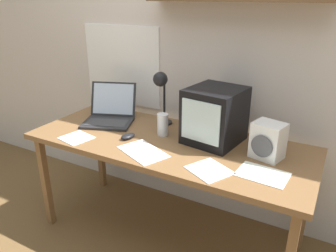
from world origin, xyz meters
TOP-DOWN VIEW (x-y plane):
  - ground_plane at (0.00, 0.00)m, footprint 12.00×12.00m
  - back_wall at (0.00, 0.49)m, footprint 5.60×0.24m
  - corner_desk at (0.00, 0.00)m, footprint 1.79×0.73m
  - crt_monitor at (0.25, 0.14)m, footprint 0.35×0.38m
  - laptop at (-0.54, 0.11)m, footprint 0.44×0.44m
  - desk_lamp at (-0.16, 0.20)m, footprint 0.11×0.16m
  - juice_glass at (-0.08, 0.07)m, footprint 0.07×0.07m
  - space_heater at (0.60, 0.07)m, footprint 0.19×0.17m
  - computer_mouse at (-0.24, -0.09)m, footprint 0.08×0.12m
  - loose_paper_near_laptop at (0.37, -0.22)m, footprint 0.27×0.26m
  - printed_handout at (-0.05, -0.21)m, footprint 0.35×0.29m
  - loose_paper_near_monitor at (0.63, -0.13)m, footprint 0.26×0.20m
  - open_notebook at (-0.53, -0.25)m, footprint 0.22×0.21m

SIDE VIEW (x-z plane):
  - ground_plane at x=0.00m, z-range 0.00..0.00m
  - corner_desk at x=0.00m, z-range 0.31..1.05m
  - loose_paper_near_laptop at x=0.37m, z-range 0.74..0.74m
  - printed_handout at x=-0.05m, z-range 0.74..0.74m
  - loose_paper_near_monitor at x=0.63m, z-range 0.74..0.74m
  - open_notebook at x=-0.53m, z-range 0.74..0.74m
  - computer_mouse at x=-0.24m, z-range 0.74..0.77m
  - laptop at x=-0.54m, z-range 0.67..0.93m
  - juice_glass at x=-0.08m, z-range 0.73..0.87m
  - space_heater at x=0.60m, z-range 0.74..0.94m
  - crt_monitor at x=0.25m, z-range 0.74..1.08m
  - desk_lamp at x=-0.16m, z-range 0.82..1.21m
  - back_wall at x=0.00m, z-range 0.01..2.61m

